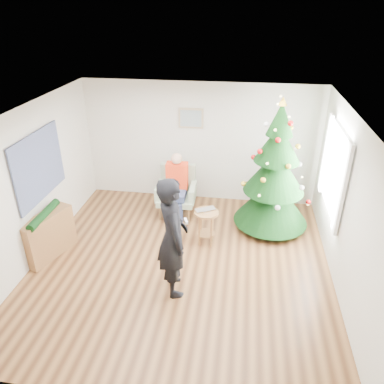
% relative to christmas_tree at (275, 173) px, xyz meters
% --- Properties ---
extents(floor, '(5.00, 5.00, 0.00)m').
position_rel_christmas_tree_xyz_m(floor, '(-1.54, -1.46, -1.17)').
color(floor, brown).
rests_on(floor, ground).
extents(ceiling, '(5.00, 5.00, 0.00)m').
position_rel_christmas_tree_xyz_m(ceiling, '(-1.54, -1.46, 1.43)').
color(ceiling, white).
rests_on(ceiling, wall_back).
extents(wall_back, '(5.00, 0.00, 5.00)m').
position_rel_christmas_tree_xyz_m(wall_back, '(-1.54, 1.04, 0.13)').
color(wall_back, silver).
rests_on(wall_back, floor).
extents(wall_front, '(5.00, 0.00, 5.00)m').
position_rel_christmas_tree_xyz_m(wall_front, '(-1.54, -3.96, 0.13)').
color(wall_front, silver).
rests_on(wall_front, floor).
extents(wall_left, '(0.00, 5.00, 5.00)m').
position_rel_christmas_tree_xyz_m(wall_left, '(-4.04, -1.46, 0.13)').
color(wall_left, silver).
rests_on(wall_left, floor).
extents(wall_right, '(0.00, 5.00, 5.00)m').
position_rel_christmas_tree_xyz_m(wall_right, '(0.96, -1.46, 0.13)').
color(wall_right, silver).
rests_on(wall_right, floor).
extents(window_panel, '(0.04, 1.30, 1.40)m').
position_rel_christmas_tree_xyz_m(window_panel, '(0.93, -0.46, 0.33)').
color(window_panel, white).
rests_on(window_panel, wall_right).
extents(curtains, '(0.05, 1.75, 1.50)m').
position_rel_christmas_tree_xyz_m(curtains, '(0.90, -0.46, 0.33)').
color(curtains, white).
rests_on(curtains, wall_right).
extents(christmas_tree, '(1.43, 1.43, 2.59)m').
position_rel_christmas_tree_xyz_m(christmas_tree, '(0.00, 0.00, 0.00)').
color(christmas_tree, '#3F2816').
rests_on(christmas_tree, floor).
extents(stool, '(0.44, 0.44, 0.66)m').
position_rel_christmas_tree_xyz_m(stool, '(-1.19, -0.74, -0.83)').
color(stool, brown).
rests_on(stool, floor).
extents(laptop, '(0.43, 0.38, 0.03)m').
position_rel_christmas_tree_xyz_m(laptop, '(-1.19, -0.74, -0.49)').
color(laptop, silver).
rests_on(laptop, stool).
extents(armchair, '(0.81, 0.74, 1.02)m').
position_rel_christmas_tree_xyz_m(armchair, '(-1.92, 0.24, -0.79)').
color(armchair, '#93A786').
rests_on(armchair, floor).
extents(seated_person, '(0.44, 0.64, 1.33)m').
position_rel_christmas_tree_xyz_m(seated_person, '(-1.92, 0.18, -0.48)').
color(seated_person, navy).
rests_on(seated_person, armchair).
extents(standing_man, '(0.69, 0.82, 1.91)m').
position_rel_christmas_tree_xyz_m(standing_man, '(-1.54, -2.06, -0.21)').
color(standing_man, black).
rests_on(standing_man, floor).
extents(game_controller, '(0.08, 0.13, 0.04)m').
position_rel_christmas_tree_xyz_m(game_controller, '(-1.34, -2.09, 0.11)').
color(game_controller, white).
rests_on(game_controller, standing_man).
extents(console, '(0.59, 1.04, 0.80)m').
position_rel_christmas_tree_xyz_m(console, '(-3.87, -1.52, -0.77)').
color(console, brown).
rests_on(console, floor).
extents(garland, '(0.14, 0.90, 0.14)m').
position_rel_christmas_tree_xyz_m(garland, '(-3.87, -1.52, -0.35)').
color(garland, black).
rests_on(garland, console).
extents(tapestry, '(0.03, 1.50, 1.15)m').
position_rel_christmas_tree_xyz_m(tapestry, '(-4.00, -1.16, 0.38)').
color(tapestry, black).
rests_on(tapestry, wall_left).
extents(framed_picture, '(0.52, 0.05, 0.42)m').
position_rel_christmas_tree_xyz_m(framed_picture, '(-1.74, 1.00, 0.68)').
color(framed_picture, tan).
rests_on(framed_picture, wall_back).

